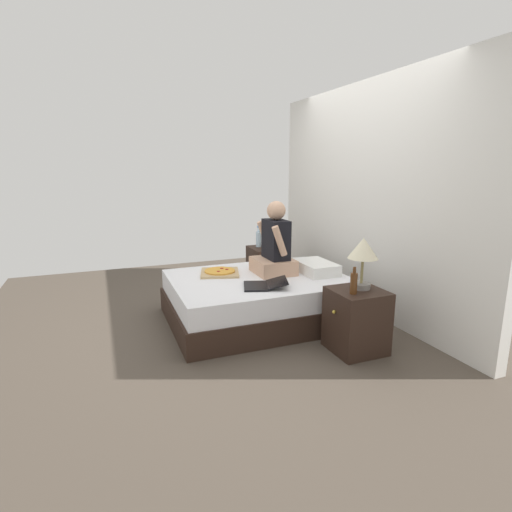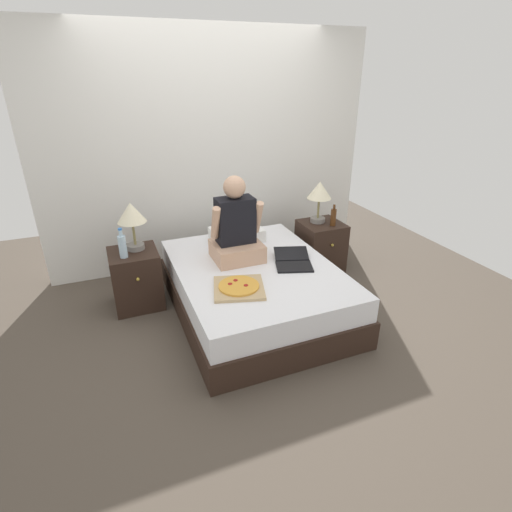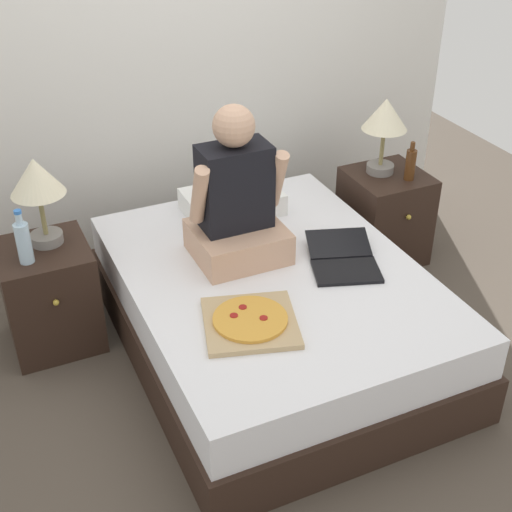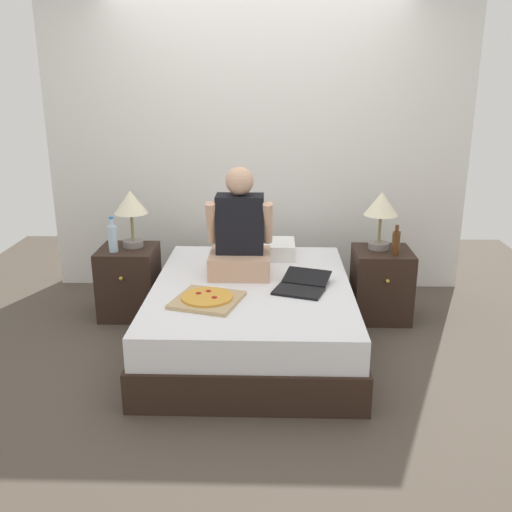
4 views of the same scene
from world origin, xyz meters
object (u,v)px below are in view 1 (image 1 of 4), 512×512
Objects in this scene: bed at (259,299)px; lamp_on_left_nightstand at (272,223)px; nightstand_left at (267,268)px; person_seated at (275,247)px; laptop at (263,285)px; lamp_on_right_nightstand at (363,252)px; pizza_box at (220,272)px; beer_bottle at (354,283)px; nightstand_right at (356,320)px; water_bottle at (259,238)px.

bed is 4.11× the size of lamp_on_left_nightstand.
nightstand_left is 0.72× the size of person_seated.
nightstand_left is (-1.00, 0.52, 0.05)m from bed.
laptop reaches higher than bed.
lamp_on_right_nightstand reaches higher than nightstand_left.
pizza_box is at bearing -143.78° from lamp_on_right_nightstand.
lamp_on_right_nightstand is (1.98, 0.05, 0.61)m from nightstand_left.
pizza_box is (-1.25, -0.91, -0.40)m from lamp_on_right_nightstand.
bed is 3.32× the size of nightstand_left.
beer_bottle reaches higher than laptop.
nightstand_right is 1.13× the size of laptop.
water_bottle is at bearing -130.60° from lamp_on_left_nightstand.
lamp_on_left_nightstand is 0.91× the size of laptop.
water_bottle reaches higher than nightstand_right.
pizza_box is (0.73, -0.86, 0.21)m from nightstand_left.
beer_bottle is 1.19m from person_seated.
water_bottle is at bearing 179.73° from beer_bottle.
person_seated reaches higher than laptop.
laptop is (-0.63, -0.67, -0.40)m from lamp_on_right_nightstand.
lamp_on_right_nightstand is 1.13m from person_seated.
bed is 3.32× the size of nightstand_right.
bed is 1.25m from water_bottle.
laptop reaches higher than pizza_box.
lamp_on_left_nightstand and lamp_on_right_nightstand have the same top height.
lamp_on_left_nightstand is 0.28m from water_bottle.
beer_bottle is at bearing -54.99° from nightstand_right.
nightstand_left is 2.43× the size of beer_bottle.
bed is 8.05× the size of beer_bottle.
person_seated is (-1.10, -0.30, 0.47)m from nightstand_right.
lamp_on_right_nightstand is 0.29m from beer_bottle.
lamp_on_left_nightstand reaches higher than beer_bottle.
beer_bottle reaches higher than nightstand_left.
lamp_on_left_nightstand reaches higher than bed.
nightstand_right is at bearing 15.29° from person_seated.
bed is 6.71× the size of water_bottle.
water_bottle is at bearing -131.65° from nightstand_left.
lamp_on_right_nightstand is (2.06, 0.14, 0.22)m from water_bottle.
lamp_on_left_nightstand is at bearing 49.40° from water_bottle.
person_seated is 0.60m from laptop.
water_bottle is 0.35× the size of person_seated.
nightstand_left is 1.24× the size of lamp_on_right_nightstand.
person_seated is 1.58× the size of laptop.
bed is at bearing -27.55° from nightstand_left.
nightstand_left is 2.07m from lamp_on_right_nightstand.
nightstand_right is 1.23m from person_seated.
lamp_on_left_nightstand is at bearing 149.23° from bed.
pizza_box is (0.81, -0.77, -0.18)m from water_bottle.
lamp_on_left_nightstand is 1.00× the size of lamp_on_right_nightstand.
person_seated reaches higher than lamp_on_left_nightstand.
laptop is at bearing -20.38° from water_bottle.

